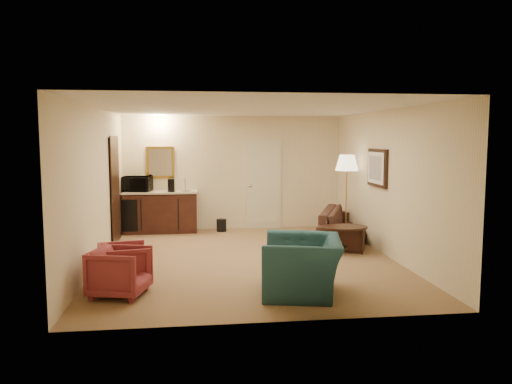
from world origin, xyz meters
TOP-DOWN VIEW (x-y plane):
  - ground at (0.00, 0.00)m, footprint 6.00×6.00m
  - room_walls at (-0.10, 0.77)m, footprint 5.02×6.01m
  - wetbar_cabinet at (-1.65, 2.72)m, footprint 1.64×0.58m
  - sofa at (2.15, 1.30)m, footprint 1.44×2.32m
  - teal_armchair at (0.54, -1.98)m, footprint 0.99×1.31m
  - rose_chair_near at (-1.90, -1.40)m, footprint 0.76×0.79m
  - rose_chair_far at (-1.90, -1.80)m, footprint 0.80×0.83m
  - coffee_table at (1.80, 0.23)m, footprint 0.95×0.71m
  - floor_lamp at (2.20, 1.40)m, footprint 0.55×0.55m
  - waste_bin at (-0.30, 2.65)m, footprint 0.29×0.29m
  - microwave at (-2.15, 2.79)m, footprint 0.66×0.44m
  - coffee_maker at (-1.40, 2.60)m, footprint 0.18×0.18m

SIDE VIEW (x-z plane):
  - ground at x=0.00m, z-range 0.00..0.00m
  - waste_bin at x=-0.30m, z-range 0.00..0.28m
  - coffee_table at x=1.80m, z-range 0.00..0.50m
  - rose_chair_near at x=-1.90m, z-range 0.00..0.68m
  - rose_chair_far at x=-1.90m, z-range 0.00..0.71m
  - sofa at x=2.15m, z-range 0.00..0.88m
  - wetbar_cabinet at x=-1.65m, z-range 0.00..0.92m
  - teal_armchair at x=0.54m, z-range 0.00..1.03m
  - floor_lamp at x=2.20m, z-range 0.00..1.77m
  - coffee_maker at x=-1.40m, z-range 0.92..1.20m
  - microwave at x=-2.15m, z-range 0.92..1.33m
  - room_walls at x=-0.10m, z-range 0.41..3.02m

